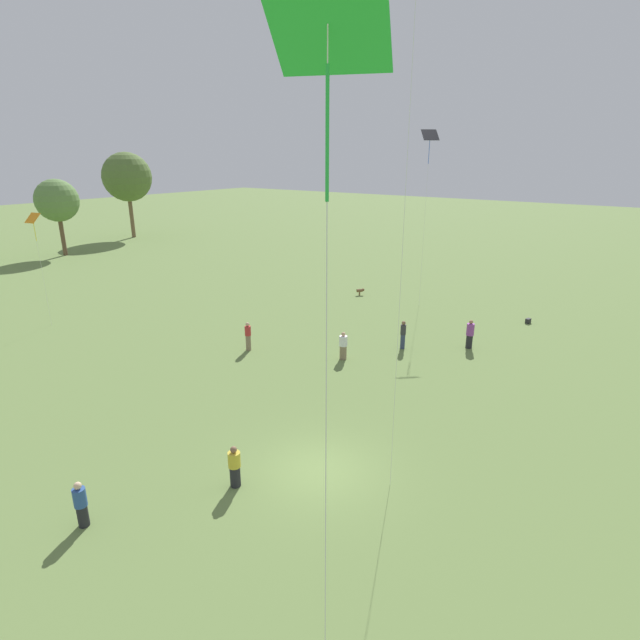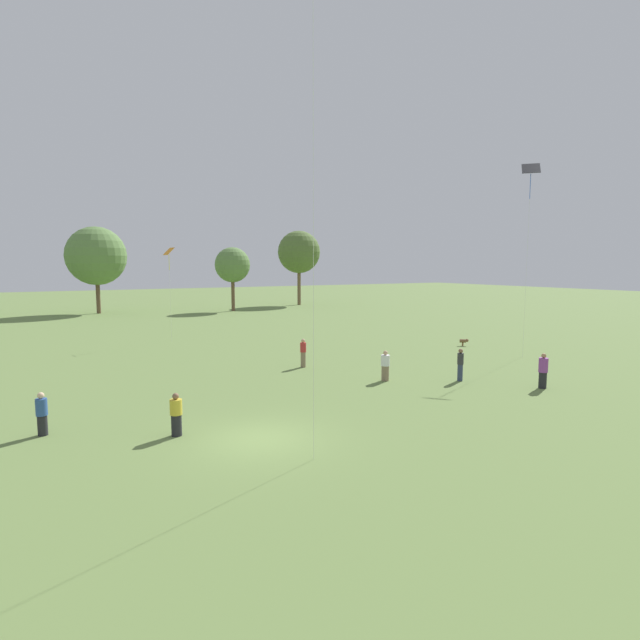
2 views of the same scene
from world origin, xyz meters
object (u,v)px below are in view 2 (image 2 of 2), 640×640
at_px(person_3, 42,414).
at_px(dog_0, 464,341).
at_px(person_5, 385,366).
at_px(person_6, 543,371).
at_px(kite_8, 531,174).
at_px(person_2, 176,415).
at_px(person_1, 303,353).
at_px(person_0, 460,365).
at_px(kite_9, 169,254).

xyz_separation_m(person_3, dog_0, (28.73, 7.18, -0.41)).
relative_size(person_3, person_5, 0.98).
relative_size(person_6, kite_8, 0.14).
xyz_separation_m(person_2, kite_8, (24.54, 4.35, 11.41)).
height_order(person_1, person_2, person_1).
xyz_separation_m(person_0, kite_9, (-10.29, 21.80, 6.20)).
xyz_separation_m(kite_8, dog_0, (-0.09, 5.33, -11.80)).
bearing_deg(dog_0, person_2, -30.18).
relative_size(person_1, person_2, 1.10).
height_order(person_2, dog_0, person_2).
distance_m(person_3, person_6, 22.70).
bearing_deg(person_0, dog_0, -88.90).
relative_size(person_5, kite_8, 0.13).
bearing_deg(person_2, person_3, 137.03).
bearing_deg(person_2, kite_9, 64.53).
relative_size(person_1, dog_0, 2.78).
bearing_deg(person_1, person_0, 50.29).
bearing_deg(kite_9, person_1, 51.53).
relative_size(person_2, dog_0, 2.53).
distance_m(person_1, person_3, 15.40).
bearing_deg(dog_0, kite_8, 39.17).
distance_m(kite_8, dog_0, 12.95).
relative_size(person_6, dog_0, 2.83).
xyz_separation_m(person_0, person_5, (-3.50, 2.04, -0.10)).
bearing_deg(person_3, person_5, 12.96).
distance_m(person_2, kite_9, 24.44).
bearing_deg(kite_8, person_0, -69.27).
distance_m(person_2, kite_8, 27.41).
bearing_deg(person_3, person_0, 6.58).
distance_m(person_5, person_6, 7.98).
distance_m(person_3, kite_8, 31.04).
height_order(person_1, person_3, person_1).
height_order(person_0, person_1, person_0).
bearing_deg(person_5, person_3, 173.59).
bearing_deg(person_1, person_5, 34.89).
height_order(person_6, kite_8, kite_8).
xyz_separation_m(person_1, kite_8, (14.72, -4.33, 11.31)).
xyz_separation_m(person_3, kite_9, (9.48, 20.54, 6.30)).
relative_size(person_0, person_1, 1.00).
bearing_deg(person_6, dog_0, -36.24).
bearing_deg(dog_0, person_1, -47.88).
relative_size(person_0, person_2, 1.10).
height_order(person_3, person_5, person_5).
distance_m(person_1, dog_0, 14.67).
bearing_deg(person_6, person_3, 71.24).
bearing_deg(person_6, person_1, 30.00).
relative_size(kite_8, dog_0, 20.43).
distance_m(person_0, person_6, 4.09).
height_order(person_6, dog_0, person_6).
distance_m(person_1, person_5, 5.84).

